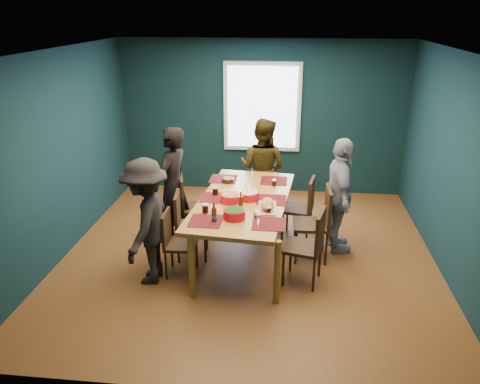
{
  "coord_description": "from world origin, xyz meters",
  "views": [
    {
      "loc": [
        0.5,
        -5.65,
        3.17
      ],
      "look_at": [
        -0.12,
        -0.04,
        0.94
      ],
      "focal_mm": 35.0,
      "sensor_mm": 36.0,
      "label": 1
    }
  ],
  "objects_px": {
    "bowl_salad": "(230,198)",
    "cutting_board": "(267,205)",
    "bowl_herbs": "(234,214)",
    "dining_table": "(243,205)",
    "chair_left_near": "(174,239)",
    "chair_right_far": "(304,204)",
    "chair_left_far": "(189,202)",
    "person_right": "(339,196)",
    "bowl_dumpling": "(249,195)",
    "chair_right_mid": "(319,218)",
    "person_near_left": "(146,222)",
    "chair_left_mid": "(185,220)",
    "chair_right_near": "(311,242)",
    "person_back": "(262,168)",
    "person_far_left": "(173,186)"
  },
  "relations": [
    {
      "from": "bowl_salad",
      "to": "cutting_board",
      "type": "bearing_deg",
      "value": -19.94
    },
    {
      "from": "chair_left_mid",
      "to": "bowl_herbs",
      "type": "distance_m",
      "value": 0.97
    },
    {
      "from": "dining_table",
      "to": "chair_left_far",
      "type": "distance_m",
      "value": 1.02
    },
    {
      "from": "cutting_board",
      "to": "bowl_herbs",
      "type": "bearing_deg",
      "value": -140.22
    },
    {
      "from": "dining_table",
      "to": "chair_right_far",
      "type": "xyz_separation_m",
      "value": [
        0.81,
        0.66,
        -0.23
      ]
    },
    {
      "from": "chair_left_far",
      "to": "bowl_dumpling",
      "type": "relative_size",
      "value": 3.57
    },
    {
      "from": "person_right",
      "to": "bowl_dumpling",
      "type": "height_order",
      "value": "person_right"
    },
    {
      "from": "chair_left_near",
      "to": "bowl_herbs",
      "type": "relative_size",
      "value": 3.21
    },
    {
      "from": "dining_table",
      "to": "bowl_herbs",
      "type": "height_order",
      "value": "bowl_herbs"
    },
    {
      "from": "person_far_left",
      "to": "chair_right_mid",
      "type": "bearing_deg",
      "value": 98.59
    },
    {
      "from": "chair_left_far",
      "to": "bowl_dumpling",
      "type": "xyz_separation_m",
      "value": [
        0.92,
        -0.54,
        0.36
      ]
    },
    {
      "from": "chair_right_far",
      "to": "cutting_board",
      "type": "distance_m",
      "value": 1.13
    },
    {
      "from": "chair_right_far",
      "to": "person_near_left",
      "type": "distance_m",
      "value": 2.35
    },
    {
      "from": "chair_right_near",
      "to": "person_back",
      "type": "xyz_separation_m",
      "value": [
        -0.71,
        1.95,
        0.24
      ]
    },
    {
      "from": "person_far_left",
      "to": "cutting_board",
      "type": "relative_size",
      "value": 3.06
    },
    {
      "from": "dining_table",
      "to": "chair_left_near",
      "type": "relative_size",
      "value": 2.74
    },
    {
      "from": "chair_right_near",
      "to": "person_back",
      "type": "relative_size",
      "value": 0.6
    },
    {
      "from": "person_right",
      "to": "person_near_left",
      "type": "xyz_separation_m",
      "value": [
        -2.36,
        -1.04,
        -0.02
      ]
    },
    {
      "from": "chair_right_near",
      "to": "person_near_left",
      "type": "xyz_separation_m",
      "value": [
        -1.96,
        -0.13,
        0.22
      ]
    },
    {
      "from": "person_far_left",
      "to": "bowl_dumpling",
      "type": "relative_size",
      "value": 6.46
    },
    {
      "from": "person_right",
      "to": "chair_left_far",
      "type": "bearing_deg",
      "value": 78.97
    },
    {
      "from": "chair_right_far",
      "to": "cutting_board",
      "type": "xyz_separation_m",
      "value": [
        -0.49,
        -0.95,
        0.36
      ]
    },
    {
      "from": "person_right",
      "to": "bowl_salad",
      "type": "distance_m",
      "value": 1.5
    },
    {
      "from": "dining_table",
      "to": "chair_right_mid",
      "type": "relative_size",
      "value": 2.31
    },
    {
      "from": "chair_right_far",
      "to": "person_right",
      "type": "distance_m",
      "value": 0.62
    },
    {
      "from": "dining_table",
      "to": "bowl_herbs",
      "type": "bearing_deg",
      "value": -88.85
    },
    {
      "from": "chair_left_far",
      "to": "person_back",
      "type": "xyz_separation_m",
      "value": [
        1.0,
        0.85,
        0.26
      ]
    },
    {
      "from": "dining_table",
      "to": "chair_right_far",
      "type": "distance_m",
      "value": 1.07
    },
    {
      "from": "person_back",
      "to": "bowl_salad",
      "type": "height_order",
      "value": "person_back"
    },
    {
      "from": "chair_right_near",
      "to": "person_right",
      "type": "bearing_deg",
      "value": 79.79
    },
    {
      "from": "chair_right_mid",
      "to": "chair_right_near",
      "type": "xyz_separation_m",
      "value": [
        -0.12,
        -0.64,
        -0.02
      ]
    },
    {
      "from": "person_right",
      "to": "cutting_board",
      "type": "bearing_deg",
      "value": 117.98
    },
    {
      "from": "chair_left_near",
      "to": "dining_table",
      "type": "bearing_deg",
      "value": 31.59
    },
    {
      "from": "chair_left_near",
      "to": "person_far_left",
      "type": "xyz_separation_m",
      "value": [
        -0.23,
        0.91,
        0.35
      ]
    },
    {
      "from": "person_back",
      "to": "cutting_board",
      "type": "distance_m",
      "value": 1.69
    },
    {
      "from": "chair_right_far",
      "to": "chair_left_near",
      "type": "bearing_deg",
      "value": -133.46
    },
    {
      "from": "chair_right_mid",
      "to": "person_near_left",
      "type": "height_order",
      "value": "person_near_left"
    },
    {
      "from": "person_back",
      "to": "bowl_salad",
      "type": "relative_size",
      "value": 6.15
    },
    {
      "from": "chair_left_far",
      "to": "chair_left_near",
      "type": "bearing_deg",
      "value": -103.18
    },
    {
      "from": "chair_left_mid",
      "to": "chair_left_near",
      "type": "distance_m",
      "value": 0.45
    },
    {
      "from": "chair_left_mid",
      "to": "person_near_left",
      "type": "height_order",
      "value": "person_near_left"
    },
    {
      "from": "chair_right_mid",
      "to": "person_near_left",
      "type": "bearing_deg",
      "value": -161.98
    },
    {
      "from": "cutting_board",
      "to": "chair_left_mid",
      "type": "bearing_deg",
      "value": 167.7
    },
    {
      "from": "dining_table",
      "to": "chair_left_far",
      "type": "bearing_deg",
      "value": 152.81
    },
    {
      "from": "chair_right_mid",
      "to": "person_back",
      "type": "bearing_deg",
      "value": 120.1
    },
    {
      "from": "chair_right_mid",
      "to": "bowl_dumpling",
      "type": "height_order",
      "value": "bowl_dumpling"
    },
    {
      "from": "person_right",
      "to": "bowl_dumpling",
      "type": "relative_size",
      "value": 6.16
    },
    {
      "from": "chair_left_far",
      "to": "person_near_left",
      "type": "xyz_separation_m",
      "value": [
        -0.25,
        -1.23,
        0.24
      ]
    },
    {
      "from": "chair_right_far",
      "to": "chair_left_far",
      "type": "bearing_deg",
      "value": -165.45
    },
    {
      "from": "dining_table",
      "to": "chair_left_far",
      "type": "height_order",
      "value": "chair_left_far"
    }
  ]
}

